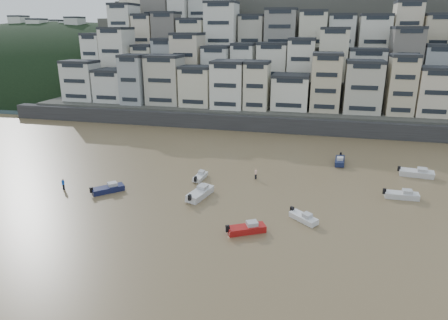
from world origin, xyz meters
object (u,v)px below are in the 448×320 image
(boat_j, at_px, (108,188))
(boat_c, at_px, (200,192))
(person_blue, at_px, (63,184))
(person_pink, at_px, (256,174))
(boat_g, at_px, (417,172))
(boat_f, at_px, (200,176))
(boat_a, at_px, (247,227))
(boat_b, at_px, (304,217))
(boat_d, at_px, (402,194))
(boat_i, at_px, (340,160))

(boat_j, bearing_deg, boat_c, -39.12)
(person_blue, xyz_separation_m, person_pink, (27.30, 11.21, 0.00))
(boat_g, bearing_deg, boat_f, -157.59)
(boat_c, distance_m, boat_a, 12.07)
(boat_g, bearing_deg, person_pink, -157.12)
(boat_b, bearing_deg, boat_d, 78.97)
(boat_g, bearing_deg, person_blue, -153.82)
(boat_c, relative_size, boat_f, 1.40)
(boat_d, relative_size, person_blue, 2.89)
(boat_d, relative_size, boat_a, 1.01)
(person_pink, bearing_deg, boat_b, -57.96)
(boat_c, xyz_separation_m, boat_g, (31.90, 16.37, -0.03))
(boat_j, distance_m, boat_g, 48.98)
(boat_d, height_order, person_blue, person_blue)
(boat_i, height_order, person_blue, person_blue)
(boat_i, xyz_separation_m, person_blue, (-40.68, -22.27, 0.15))
(person_blue, bearing_deg, boat_f, 25.80)
(boat_j, relative_size, boat_i, 0.96)
(person_pink, bearing_deg, person_blue, -157.68)
(boat_c, height_order, boat_g, boat_c)
(boat_a, bearing_deg, boat_g, 17.93)
(boat_f, bearing_deg, boat_b, -118.63)
(person_pink, bearing_deg, boat_c, -125.92)
(boat_g, height_order, boat_a, boat_g)
(boat_f, bearing_deg, boat_a, -141.73)
(boat_g, distance_m, boat_i, 12.52)
(boat_f, relative_size, person_blue, 2.43)
(boat_j, distance_m, boat_i, 40.01)
(boat_f, xyz_separation_m, boat_a, (10.45, -15.57, 0.10))
(boat_g, relative_size, person_blue, 3.29)
(boat_b, relative_size, boat_d, 0.86)
(boat_b, xyz_separation_m, person_pink, (-8.23, 13.14, 0.28))
(boat_d, relative_size, boat_g, 0.88)
(boat_d, height_order, person_pink, person_pink)
(boat_i, bearing_deg, boat_b, -8.08)
(boat_j, distance_m, boat_d, 42.46)
(boat_d, bearing_deg, boat_i, 119.45)
(boat_c, xyz_separation_m, person_blue, (-20.72, -2.12, 0.06))
(boat_g, xyz_separation_m, person_blue, (-52.62, -18.49, 0.09))
(boat_b, bearing_deg, boat_a, -103.61)
(boat_g, xyz_separation_m, boat_i, (-11.93, 3.77, -0.06))
(boat_g, height_order, person_pink, person_pink)
(boat_c, distance_m, boat_i, 28.36)
(boat_d, relative_size, person_pink, 2.89)
(boat_g, distance_m, boat_a, 34.34)
(boat_a, bearing_deg, boat_d, 8.61)
(boat_j, distance_m, boat_a, 23.28)
(person_blue, bearing_deg, boat_g, 19.37)
(boat_f, height_order, person_blue, person_blue)
(boat_c, distance_m, boat_b, 15.35)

